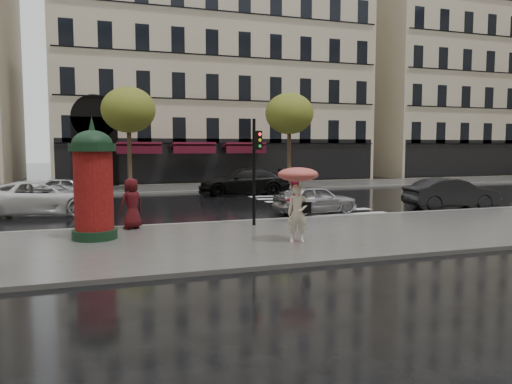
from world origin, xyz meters
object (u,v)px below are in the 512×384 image
object	(u,v)px
car_white	(43,198)
car_darkgrey	(451,193)
woman_umbrella	(298,191)
man_burgundy	(132,204)
car_silver	(315,199)
car_far_silver	(55,189)
traffic_light	(255,161)
woman_red	(294,201)
morris_column	(93,181)
car_black	(244,182)

from	to	relation	value
car_white	car_darkgrey	bearing A→B (deg)	-94.49
car_darkgrey	car_white	size ratio (longest dim) A/B	0.81
woman_umbrella	man_burgundy	bearing A→B (deg)	137.51
car_silver	car_far_silver	bearing A→B (deg)	43.95
traffic_light	car_far_silver	world-z (taller)	traffic_light
car_white	car_far_silver	xyz separation A→B (m)	(0.11, 6.19, -0.12)
woman_red	morris_column	xyz separation A→B (m)	(-7.01, -1.19, 0.98)
car_darkgrey	car_black	distance (m)	11.92
woman_umbrella	car_silver	xyz separation A→B (m)	(3.54, 6.21, -0.98)
traffic_light	car_darkgrey	world-z (taller)	traffic_light
woman_umbrella	car_darkgrey	size ratio (longest dim) A/B	0.52
car_darkgrey	man_burgundy	bearing A→B (deg)	103.89
woman_red	car_far_silver	world-z (taller)	woman_red
woman_umbrella	car_far_silver	world-z (taller)	woman_umbrella
car_silver	car_black	world-z (taller)	car_black
car_far_silver	car_black	bearing A→B (deg)	94.07
woman_red	traffic_light	size ratio (longest dim) A/B	0.42
morris_column	traffic_light	world-z (taller)	traffic_light
morris_column	car_white	distance (m)	7.29
car_silver	traffic_light	bearing A→B (deg)	122.58
woman_red	traffic_light	world-z (taller)	traffic_light
car_silver	car_white	xyz separation A→B (m)	(-11.04, 3.19, 0.12)
car_white	car_far_silver	bearing A→B (deg)	5.93
traffic_light	car_black	bearing A→B (deg)	74.38
man_burgundy	morris_column	size ratio (longest dim) A/B	0.47
car_far_silver	woman_red	bearing A→B (deg)	41.88
woman_red	traffic_light	bearing A→B (deg)	-11.36
traffic_light	car_black	world-z (taller)	traffic_light
car_far_silver	man_burgundy	bearing A→B (deg)	20.07
man_burgundy	car_far_silver	xyz separation A→B (m)	(-3.03, 11.61, -0.35)
morris_column	traffic_light	bearing A→B (deg)	9.06
car_silver	car_far_silver	size ratio (longest dim) A/B	1.00
man_burgundy	car_white	world-z (taller)	man_burgundy
car_silver	car_darkgrey	bearing A→B (deg)	-99.02
car_white	car_silver	bearing A→B (deg)	-99.13
man_burgundy	car_white	xyz separation A→B (m)	(-3.15, 5.42, -0.23)
woman_red	car_white	bearing A→B (deg)	-55.80
man_burgundy	traffic_light	world-z (taller)	traffic_light
car_silver	car_black	size ratio (longest dim) A/B	0.67
woman_red	woman_umbrella	bearing A→B (deg)	45.50
woman_red	man_burgundy	xyz separation A→B (m)	(-5.79, 0.33, 0.08)
traffic_light	car_darkgrey	size ratio (longest dim) A/B	0.86
woman_red	car_silver	world-z (taller)	woman_red
woman_red	car_darkgrey	size ratio (longest dim) A/B	0.36
woman_umbrella	morris_column	xyz separation A→B (m)	(-5.57, 2.46, 0.27)
car_white	traffic_light	bearing A→B (deg)	-122.71
morris_column	car_black	world-z (taller)	morris_column
man_burgundy	traffic_light	size ratio (longest dim) A/B	0.46
man_burgundy	car_darkgrey	world-z (taller)	man_burgundy
morris_column	man_burgundy	bearing A→B (deg)	51.37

